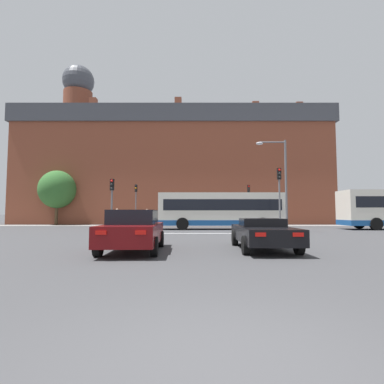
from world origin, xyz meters
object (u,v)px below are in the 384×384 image
at_px(bus_crossing_lead, 220,210).
at_px(pedestrian_waiting, 116,215).
at_px(car_saloon_left, 133,230).
at_px(traffic_light_near_left, 111,196).
at_px(traffic_light_near_right, 278,189).
at_px(traffic_light_far_right, 248,198).
at_px(street_lamp_junction, 279,175).
at_px(traffic_light_far_left, 135,198).
at_px(car_roadster_right, 262,233).
at_px(pedestrian_walking_east, 146,216).
at_px(pedestrian_walking_west, 261,216).

bearing_deg(bus_crossing_lead, pedestrian_waiting, -122.49).
xyz_separation_m(car_saloon_left, traffic_light_near_left, (-3.42, 9.71, 1.77)).
relative_size(traffic_light_near_right, pedestrian_waiting, 2.46).
height_order(car_saloon_left, traffic_light_far_right, traffic_light_far_right).
bearing_deg(pedestrian_waiting, traffic_light_near_right, 24.63).
height_order(street_lamp_junction, pedestrian_waiting, street_lamp_junction).
relative_size(traffic_light_near_left, traffic_light_far_left, 0.84).
bearing_deg(traffic_light_near_left, car_saloon_left, -70.58).
xyz_separation_m(car_roadster_right, pedestrian_waiting, (-10.69, 20.45, 0.46)).
relative_size(car_roadster_right, bus_crossing_lead, 0.45).
distance_m(traffic_light_near_left, traffic_light_far_right, 16.06).
height_order(car_roadster_right, street_lamp_junction, street_lamp_junction).
relative_size(car_saloon_left, traffic_light_near_right, 0.99).
distance_m(traffic_light_far_right, pedestrian_walking_east, 11.12).
distance_m(car_saloon_left, pedestrian_waiting, 21.78).
distance_m(car_saloon_left, traffic_light_near_left, 10.45).
distance_m(street_lamp_junction, pedestrian_waiting, 17.98).
bearing_deg(traffic_light_near_right, pedestrian_waiting, 141.72).
xyz_separation_m(car_saloon_left, bus_crossing_lead, (4.59, 14.32, 0.86)).
xyz_separation_m(street_lamp_junction, pedestrian_waiting, (-14.44, 10.26, -3.06)).
bearing_deg(traffic_light_near_left, traffic_light_far_left, 92.34).
xyz_separation_m(traffic_light_near_left, traffic_light_near_right, (11.66, 0.14, 0.48)).
height_order(car_roadster_right, traffic_light_near_right, traffic_light_near_right).
height_order(bus_crossing_lead, traffic_light_far_right, traffic_light_far_right).
distance_m(car_saloon_left, pedestrian_walking_east, 21.74).
bearing_deg(pedestrian_walking_east, traffic_light_far_left, 132.64).
bearing_deg(bus_crossing_lead, street_lamp_junction, 47.92).
bearing_deg(pedestrian_walking_east, traffic_light_far_right, -76.31).
xyz_separation_m(traffic_light_far_right, pedestrian_walking_east, (-10.94, 0.74, -1.85)).
relative_size(car_saloon_left, bus_crossing_lead, 0.43).
xyz_separation_m(car_saloon_left, street_lamp_junction, (8.57, 10.72, 3.39)).
xyz_separation_m(car_roadster_right, pedestrian_walking_west, (4.91, 21.08, 0.42)).
bearing_deg(car_saloon_left, pedestrian_walking_east, 95.73).
bearing_deg(car_roadster_right, pedestrian_waiting, 118.50).
relative_size(traffic_light_far_left, street_lamp_junction, 0.66).
distance_m(car_roadster_right, pedestrian_walking_west, 21.65).
xyz_separation_m(traffic_light_far_right, traffic_light_far_left, (-12.06, 0.21, 0.06)).
height_order(bus_crossing_lead, traffic_light_near_right, traffic_light_near_right).
relative_size(car_roadster_right, pedestrian_walking_west, 2.63).
height_order(traffic_light_near_left, pedestrian_walking_east, traffic_light_near_left).
bearing_deg(car_saloon_left, traffic_light_near_right, 48.51).
xyz_separation_m(traffic_light_near_right, traffic_light_far_right, (-0.06, 10.97, -0.11)).
distance_m(car_saloon_left, car_roadster_right, 4.85).
xyz_separation_m(traffic_light_far_right, street_lamp_junction, (0.41, -10.11, 1.25)).
bearing_deg(bus_crossing_lead, pedestrian_walking_west, 144.77).
height_order(traffic_light_far_right, street_lamp_junction, street_lamp_junction).
height_order(traffic_light_far_right, pedestrian_waiting, traffic_light_far_right).
relative_size(traffic_light_near_left, pedestrian_walking_west, 2.10).
xyz_separation_m(traffic_light_far_left, pedestrian_walking_west, (13.62, 0.57, -1.91)).
height_order(traffic_light_near_right, pedestrian_walking_east, traffic_light_near_right).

